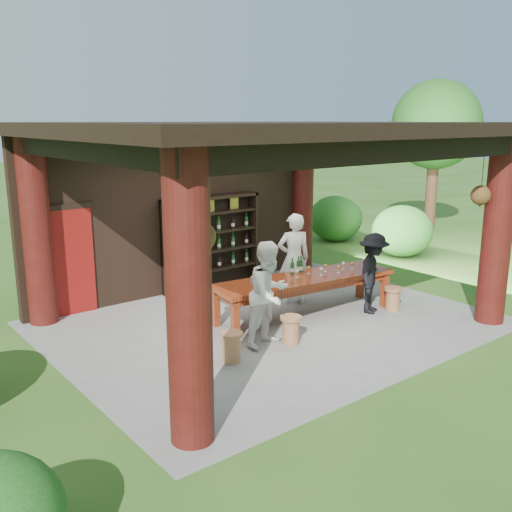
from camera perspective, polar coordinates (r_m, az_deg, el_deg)
ground at (r=10.29m, az=1.40°, el=-6.65°), size 90.00×90.00×0.00m
pavilion at (r=10.09m, az=-0.16°, el=5.44°), size 7.50×6.00×3.60m
wine_shelf at (r=12.15m, az=-4.45°, el=1.37°), size 2.26×0.34×1.99m
tasting_table at (r=10.47m, az=4.89°, el=-2.69°), size 3.62×1.38×0.75m
stool_near_left at (r=9.30m, az=3.49°, el=-7.30°), size 0.35×0.35×0.46m
stool_near_right at (r=11.15m, az=13.52°, el=-4.14°), size 0.34×0.34×0.45m
stool_far_left at (r=8.62m, az=-2.48°, el=-9.00°), size 0.35×0.35×0.46m
host at (r=11.15m, az=3.79°, el=-0.27°), size 0.77×0.66×1.79m
guest_woman at (r=9.05m, az=1.36°, el=-3.80°), size 0.93×0.79×1.70m
guest_man at (r=10.82m, az=11.63°, el=-1.70°), size 1.13×0.94×1.52m
table_bottles at (r=10.65m, az=4.15°, el=-0.89°), size 0.30×0.11×0.31m
table_glasses at (r=10.73m, az=7.11°, el=-1.29°), size 1.28×0.38×0.15m
napkin_basket at (r=9.90m, az=0.35°, el=-2.47°), size 0.28×0.21×0.14m
shrubs at (r=11.91m, az=7.61°, el=-1.14°), size 13.24×8.80×1.36m
trees at (r=13.65m, az=9.09°, el=12.57°), size 21.96×9.43×4.80m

